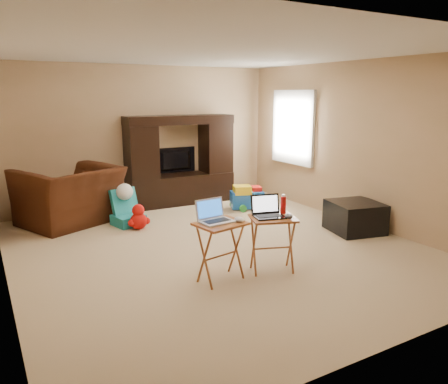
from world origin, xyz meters
TOP-DOWN VIEW (x-y plane):
  - floor at (0.00, 0.00)m, footprint 5.50×5.50m
  - ceiling at (0.00, 0.00)m, footprint 5.50×5.50m
  - wall_back at (0.00, 2.75)m, footprint 5.00×0.00m
  - wall_front at (0.00, -2.75)m, footprint 5.00×0.00m
  - wall_right at (2.50, 0.00)m, footprint 0.00×5.50m
  - window_pane at (2.48, 1.55)m, footprint 0.00×1.20m
  - window_frame at (2.46, 1.55)m, footprint 0.06×1.14m
  - entertainment_center at (0.60, 2.47)m, footprint 2.00×0.56m
  - television at (0.60, 2.67)m, footprint 0.83×0.13m
  - recliner at (-1.44, 2.12)m, footprint 1.74×1.65m
  - child_rocker at (-0.69, 1.60)m, footprint 0.52×0.57m
  - plush_toy at (-0.62, 1.31)m, footprint 0.35×0.29m
  - push_toy at (1.45, 1.51)m, footprint 0.69×0.59m
  - ottoman at (2.12, -0.39)m, footprint 0.83×0.83m
  - tray_table_left at (-0.46, -0.93)m, footprint 0.57×0.49m
  - tray_table_right at (0.18, -1.00)m, footprint 0.60×0.54m
  - laptop_left at (-0.49, -0.90)m, footprint 0.37×0.31m
  - laptop_right at (0.14, -0.98)m, footprint 0.40×0.35m
  - mouse_left at (-0.27, -1.00)m, footprint 0.10×0.14m
  - mouse_right at (0.31, -1.12)m, footprint 0.13×0.15m
  - water_bottle at (0.38, -0.92)m, footprint 0.06×0.06m

SIDE VIEW (x-z plane):
  - floor at x=0.00m, z-range 0.00..0.00m
  - plush_toy at x=-0.62m, z-range 0.00..0.39m
  - push_toy at x=1.45m, z-range 0.00..0.44m
  - ottoman at x=2.12m, z-range 0.00..0.45m
  - child_rocker at x=-0.69m, z-range 0.00..0.57m
  - tray_table_right at x=0.18m, z-range 0.00..0.64m
  - tray_table_left at x=-0.46m, z-range 0.00..0.66m
  - recliner at x=-1.44m, z-range 0.00..0.89m
  - mouse_right at x=0.31m, z-range 0.64..0.70m
  - mouse_left at x=-0.27m, z-range 0.66..0.71m
  - water_bottle at x=0.38m, z-range 0.64..0.84m
  - laptop_right at x=0.14m, z-range 0.64..0.88m
  - laptop_left at x=-0.49m, z-range 0.66..0.90m
  - television at x=0.60m, z-range 0.54..1.02m
  - entertainment_center at x=0.60m, z-range 0.00..1.63m
  - wall_back at x=0.00m, z-range -1.25..3.75m
  - wall_front at x=0.00m, z-range -1.25..3.75m
  - wall_right at x=2.50m, z-range -1.50..4.00m
  - window_pane at x=2.48m, z-range 0.80..2.00m
  - window_frame at x=2.46m, z-range 0.73..2.07m
  - ceiling at x=0.00m, z-range 2.50..2.50m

